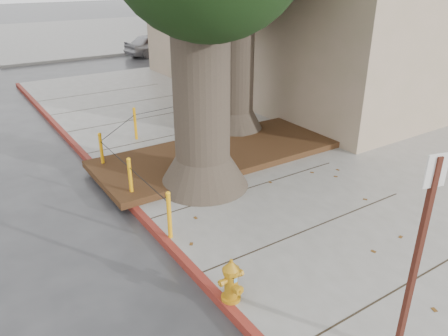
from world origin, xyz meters
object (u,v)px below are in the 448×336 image
object	(u,v)px
signpost	(418,251)
car_red	(210,43)
fire_hydrant	(231,280)
car_silver	(156,44)

from	to	relation	value
signpost	car_red	xyz separation A→B (m)	(10.00, 20.74, -1.13)
fire_hydrant	car_silver	bearing A→B (deg)	62.29
fire_hydrant	car_silver	size ratio (longest dim) A/B	0.19
car_silver	car_red	distance (m)	3.22
fire_hydrant	signpost	size ratio (longest dim) A/B	0.26
signpost	fire_hydrant	bearing A→B (deg)	136.30
fire_hydrant	car_silver	world-z (taller)	car_silver
fire_hydrant	signpost	bearing A→B (deg)	-63.99
fire_hydrant	car_red	bearing A→B (deg)	53.81
signpost	car_silver	bearing A→B (deg)	87.25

